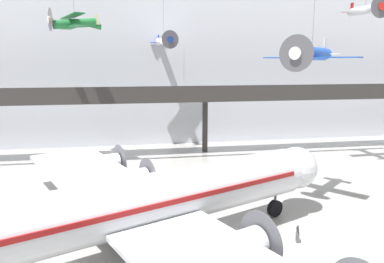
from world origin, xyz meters
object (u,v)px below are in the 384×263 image
(airliner_silver_main, at_px, (128,207))
(suspended_plane_silver_racer, at_px, (365,10))
(info_sign_pedestal, at_px, (297,235))
(suspended_plane_blue_trainer, at_px, (312,54))
(suspended_plane_white_twin, at_px, (164,42))
(suspended_plane_green_biplane, at_px, (74,23))

(airliner_silver_main, height_order, suspended_plane_silver_racer, suspended_plane_silver_racer)
(airliner_silver_main, relative_size, info_sign_pedestal, 28.62)
(suspended_plane_blue_trainer, height_order, info_sign_pedestal, suspended_plane_blue_trainer)
(suspended_plane_white_twin, bearing_deg, info_sign_pedestal, -1.97)
(airliner_silver_main, bearing_deg, suspended_plane_blue_trainer, 2.88)
(suspended_plane_blue_trainer, bearing_deg, suspended_plane_silver_racer, -178.22)
(suspended_plane_green_biplane, bearing_deg, suspended_plane_silver_racer, 147.77)
(suspended_plane_blue_trainer, bearing_deg, airliner_silver_main, -13.46)
(suspended_plane_white_twin, xyz_separation_m, suspended_plane_silver_racer, (20.35, -12.29, 2.94))
(airliner_silver_main, xyz_separation_m, suspended_plane_blue_trainer, (14.62, 7.32, 8.86))
(suspended_plane_blue_trainer, relative_size, suspended_plane_white_twin, 1.24)
(suspended_plane_blue_trainer, xyz_separation_m, suspended_plane_white_twin, (-9.47, 22.03, 1.84))
(info_sign_pedestal, bearing_deg, suspended_plane_blue_trainer, 75.22)
(info_sign_pedestal, bearing_deg, suspended_plane_silver_racer, 62.59)
(suspended_plane_silver_racer, distance_m, info_sign_pedestal, 27.52)
(suspended_plane_silver_racer, relative_size, info_sign_pedestal, 5.29)
(suspended_plane_white_twin, bearing_deg, suspended_plane_silver_racer, 45.50)
(suspended_plane_green_biplane, distance_m, info_sign_pedestal, 31.78)
(airliner_silver_main, height_order, suspended_plane_blue_trainer, suspended_plane_blue_trainer)
(suspended_plane_silver_racer, bearing_deg, info_sign_pedestal, -44.47)
(info_sign_pedestal, bearing_deg, suspended_plane_white_twin, 115.63)
(airliner_silver_main, relative_size, suspended_plane_white_twin, 3.87)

